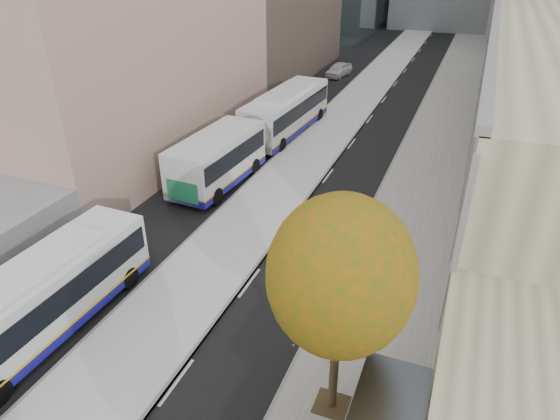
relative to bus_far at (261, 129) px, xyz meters
The scene contains 5 objects.
bus_platform 4.72m from the bus_far, 41.44° to the left, with size 4.25×150.00×0.15m, color #B9B9B9.
sidewalk 11.81m from the bus_far, 14.50° to the left, with size 4.75×150.00×0.08m, color slate.
tree_c 22.20m from the bus_far, 60.50° to the right, with size 4.20×4.20×7.28m.
bus_far is the anchor object (origin of this frame).
distant_car 22.82m from the bus_far, 91.95° to the left, with size 1.70×4.22×1.44m, color silver.
Camera 1 is at (6.14, 2.03, 13.53)m, focal length 32.00 mm.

